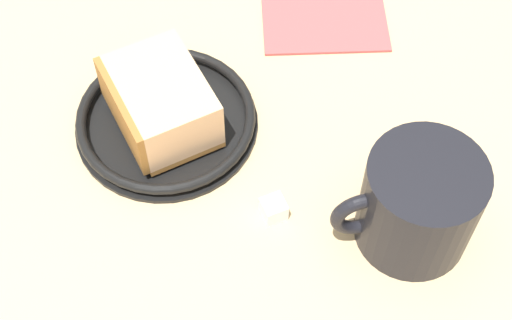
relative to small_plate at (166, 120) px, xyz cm
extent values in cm
cube|color=tan|center=(9.88, 1.90, -1.94)|extent=(136.30, 136.30, 2.15)
cylinder|color=black|center=(0.00, 0.00, -0.45)|extent=(16.09, 16.09, 0.82)
torus|color=black|center=(0.00, 0.00, 0.42)|extent=(15.72, 15.72, 0.92)
cube|color=#9E662D|center=(0.00, 0.00, 0.26)|extent=(10.62, 8.22, 0.60)
cube|color=#EAB27F|center=(0.00, 0.00, 2.93)|extent=(10.62, 8.22, 4.75)
cube|color=#9E662D|center=(0.54, -3.71, 2.93)|extent=(9.71, 2.00, 4.75)
cylinder|color=black|center=(16.56, 15.86, 3.57)|extent=(9.07, 9.07, 8.86)
cylinder|color=brown|center=(16.56, 15.86, 5.86)|extent=(7.98, 7.98, 0.40)
torus|color=black|center=(16.00, 11.36, 3.57)|extent=(1.69, 5.08, 4.98)
cube|color=#B24C4C|center=(-7.77, 18.01, -0.56)|extent=(12.68, 14.31, 0.60)
cube|color=white|center=(11.55, 5.91, 0.06)|extent=(1.98, 1.98, 1.85)
camera|label=1|loc=(40.68, -5.53, 54.57)|focal=54.24mm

